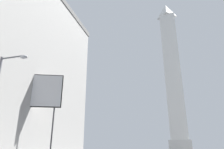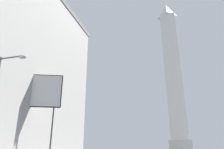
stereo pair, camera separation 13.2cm
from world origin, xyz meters
The scene contains 2 objects.
obelisk centered at (0.00, 77.67, 29.15)m, with size 7.16×7.16×61.45m.
billboard_sign centered at (-16.32, 21.41, 8.85)m, with size 4.46×1.98×11.31m.
Camera 1 is at (-0.91, -1.23, 1.49)m, focal length 35.00 mm.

